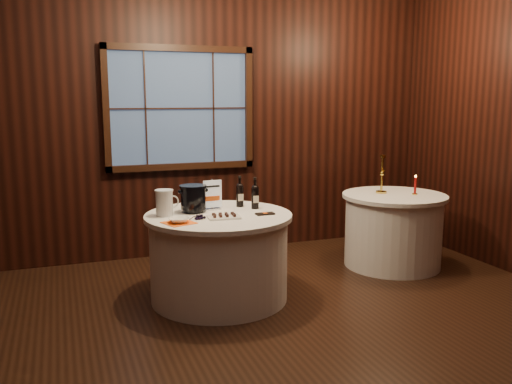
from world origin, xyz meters
name	(u,v)px	position (x,y,z in m)	size (l,w,h in m)	color
ground	(258,346)	(0.00, 0.00, 0.00)	(6.00, 6.00, 0.00)	black
back_wall	(180,118)	(0.00, 2.48, 1.54)	(6.00, 0.10, 3.00)	black
main_table	(219,256)	(0.00, 1.00, 0.39)	(1.28, 1.28, 0.77)	silver
side_table	(393,230)	(2.00, 1.30, 0.39)	(1.08, 1.08, 0.77)	silver
sign_stand	(212,199)	(0.00, 1.19, 0.87)	(0.17, 0.09, 0.28)	silver
port_bottle_left	(240,193)	(0.28, 1.24, 0.89)	(0.07, 0.07, 0.29)	black
port_bottle_right	(255,195)	(0.38, 1.10, 0.89)	(0.07, 0.07, 0.29)	black
ice_bucket	(193,198)	(-0.19, 1.15, 0.90)	(0.24, 0.24, 0.24)	black
chocolate_plate	(224,216)	(0.00, 0.83, 0.79)	(0.29, 0.21, 0.04)	white
chocolate_box	(265,214)	(0.37, 0.84, 0.78)	(0.16, 0.08, 0.01)	black
grape_bunch	(200,217)	(-0.20, 0.85, 0.79)	(0.15, 0.06, 0.04)	black
glass_pitcher	(165,203)	(-0.45, 1.09, 0.88)	(0.21, 0.16, 0.22)	white
orange_napkin	(179,223)	(-0.40, 0.78, 0.77)	(0.23, 0.23, 0.00)	#FF6015
cracker_bowl	(179,220)	(-0.40, 0.78, 0.79)	(0.17, 0.17, 0.04)	white
brass_candlestick	(382,179)	(1.91, 1.41, 0.92)	(0.11, 0.11, 0.41)	gold
red_candle	(415,187)	(2.18, 1.20, 0.85)	(0.06, 0.06, 0.21)	gold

